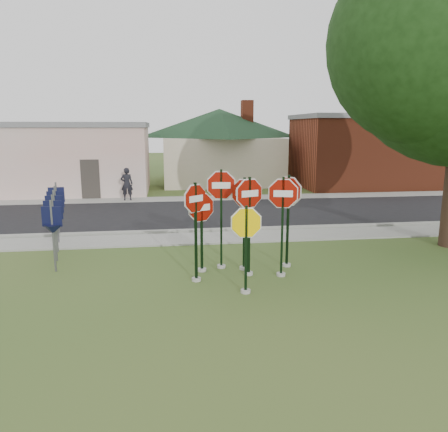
{
  "coord_description": "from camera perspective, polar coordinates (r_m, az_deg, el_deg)",
  "views": [
    {
      "loc": [
        -1.93,
        -9.56,
        3.92
      ],
      "look_at": [
        -0.37,
        2.0,
        1.54
      ],
      "focal_mm": 35.0,
      "sensor_mm": 36.0,
      "label": 1
    }
  ],
  "objects": [
    {
      "name": "ground",
      "position": [
        10.51,
        3.49,
        -10.39
      ],
      "size": [
        120.0,
        120.0,
        0.0
      ],
      "primitive_type": "plane",
      "color": "#355620",
      "rests_on": "ground"
    },
    {
      "name": "sidewalk_near",
      "position": [
        15.67,
        -0.39,
        -2.84
      ],
      "size": [
        60.0,
        1.6,
        0.06
      ],
      "primitive_type": "cube",
      "color": "gray",
      "rests_on": "ground"
    },
    {
      "name": "road",
      "position": [
        20.03,
        -2.02,
        0.3
      ],
      "size": [
        60.0,
        7.0,
        0.04
      ],
      "primitive_type": "cube",
      "color": "black",
      "rests_on": "ground"
    },
    {
      "name": "sidewalk_far",
      "position": [
        24.25,
        -3.04,
        2.28
      ],
      "size": [
        60.0,
        1.6,
        0.06
      ],
      "primitive_type": "cube",
      "color": "gray",
      "rests_on": "ground"
    },
    {
      "name": "curb",
      "position": [
        16.62,
        -0.83,
        -1.86
      ],
      "size": [
        60.0,
        0.2,
        0.14
      ],
      "primitive_type": "cube",
      "color": "gray",
      "rests_on": "ground"
    },
    {
      "name": "stop_sign_center",
      "position": [
        11.48,
        3.31,
        0.57
      ],
      "size": [
        1.02,
        0.39,
        2.77
      ],
      "color": "#9B9991",
      "rests_on": "ground"
    },
    {
      "name": "stop_sign_yellow",
      "position": [
        10.28,
        2.9,
        -3.04
      ],
      "size": [
        1.02,
        0.24,
        2.24
      ],
      "color": "#9B9991",
      "rests_on": "ground"
    },
    {
      "name": "stop_sign_left",
      "position": [
        11.03,
        -3.73,
        -0.34
      ],
      "size": [
        0.78,
        0.67,
        2.67
      ],
      "color": "#9B9991",
      "rests_on": "ground"
    },
    {
      "name": "stop_sign_right",
      "position": [
        11.48,
        7.67,
        0.52
      ],
      "size": [
        1.05,
        0.29,
        2.78
      ],
      "color": "#9B9991",
      "rests_on": "ground"
    },
    {
      "name": "stop_sign_back_right",
      "position": [
        11.93,
        2.68,
        0.75
      ],
      "size": [
        0.91,
        0.6,
        2.7
      ],
      "color": "#9B9991",
      "rests_on": "ground"
    },
    {
      "name": "stop_sign_back_left",
      "position": [
        12.04,
        -0.36,
        1.61
      ],
      "size": [
        1.09,
        0.24,
        2.91
      ],
      "color": "#9B9991",
      "rests_on": "ground"
    },
    {
      "name": "stop_sign_far_right",
      "position": [
        12.32,
        8.39,
        1.17
      ],
      "size": [
        0.75,
        0.86,
        2.74
      ],
      "color": "#9B9991",
      "rests_on": "ground"
    },
    {
      "name": "stop_sign_far_left",
      "position": [
        11.83,
        -2.96,
        -0.62
      ],
      "size": [
        0.98,
        0.51,
        2.34
      ],
      "color": "#9B9991",
      "rests_on": "ground"
    },
    {
      "name": "route_sign_row",
      "position": [
        14.73,
        -21.19,
        0.2
      ],
      "size": [
        1.43,
        4.63,
        2.0
      ],
      "color": "#59595E",
      "rests_on": "ground"
    },
    {
      "name": "building_stucco",
      "position": [
        28.5,
        -22.22,
        7.12
      ],
      "size": [
        12.2,
        6.2,
        4.2
      ],
      "color": "beige",
      "rests_on": "ground"
    },
    {
      "name": "building_house",
      "position": [
        31.8,
        -0.6,
        11.04
      ],
      "size": [
        11.6,
        11.6,
        6.2
      ],
      "color": "beige",
      "rests_on": "ground"
    },
    {
      "name": "building_brick",
      "position": [
        31.36,
        18.88,
        8.15
      ],
      "size": [
        10.2,
        6.2,
        4.75
      ],
      "color": "maroon",
      "rests_on": "ground"
    },
    {
      "name": "bg_tree_right",
      "position": [
        42.89,
        26.92,
        12.53
      ],
      "size": [
        5.6,
        5.6,
        8.4
      ],
      "color": "black",
      "rests_on": "ground"
    },
    {
      "name": "pedestrian",
      "position": [
        23.97,
        -12.57,
        4.1
      ],
      "size": [
        0.66,
        0.45,
        1.75
      ],
      "primitive_type": "imported",
      "rotation": [
        0.0,
        0.0,
        3.18
      ],
      "color": "black",
      "rests_on": "sidewalk_far"
    }
  ]
}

